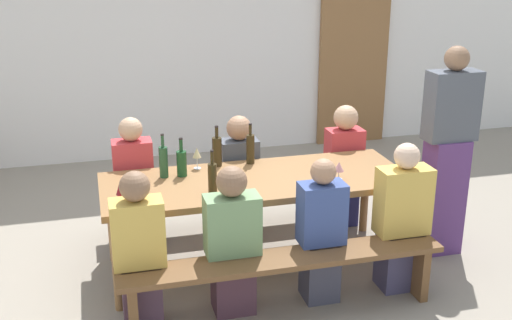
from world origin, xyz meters
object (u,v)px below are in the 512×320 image
Objects in this scene: seated_guest_near_2 at (321,234)px; standing_host at (447,157)px; bench_near at (284,268)px; wine_bottle_0 at (212,178)px; wine_glass_0 at (140,186)px; wine_glass_1 at (120,189)px; wine_glass_2 at (339,167)px; tasting_table at (256,187)px; wine_bottle_4 at (217,151)px; seated_guest_far_0 at (134,186)px; seated_guest_near_3 at (402,221)px; wine_bottle_2 at (250,148)px; wine_bottle_1 at (182,162)px; seated_guest_near_0 at (139,253)px; wine_bottle_3 at (163,161)px; bench_far at (235,190)px; wooden_door at (353,61)px; seated_guest_far_1 at (239,178)px; seated_guest_near_1 at (233,244)px; seated_guest_far_2 at (344,167)px; wine_glass_3 at (197,154)px.

standing_host is (1.24, 0.46, 0.33)m from seated_guest_near_2.
wine_bottle_0 is (-0.38, 0.53, 0.51)m from bench_near.
bench_near is at bearing -31.33° from wine_glass_0.
wine_glass_1 is at bearing 76.62° from seated_guest_near_2.
tasting_table is at bearing 163.03° from wine_glass_2.
wine_glass_1 is at bearing -141.86° from wine_bottle_4.
bench_near is 1.99× the size of seated_guest_far_0.
seated_guest_near_2 is at bearing 90.00° from seated_guest_near_3.
wine_bottle_2 is at bearing 30.34° from wine_glass_0.
tasting_table is at bearing -20.38° from wine_bottle_1.
wine_bottle_0 is 0.30× the size of seated_guest_near_0.
standing_host is (2.24, -0.35, -0.04)m from wine_bottle_3.
wine_bottle_0 is 0.99m from wine_glass_2.
wine_bottle_3 is at bearing 175.71° from wine_bottle_1.
seated_guest_near_2 is at bearing -90.00° from seated_guest_near_0.
wine_bottle_1 is 0.28× the size of seated_guest_near_0.
bench_far is (0.00, 0.74, -0.32)m from tasting_table.
wooden_door is 6.22× the size of wine_bottle_4.
seated_guest_far_1 is at bearing 43.76° from wine_bottle_4.
wooden_door is 13.78× the size of wine_glass_0.
wooden_door is at bearing -40.44° from seated_guest_near_0.
seated_guest_near_0 is at bearing -130.44° from wooden_door.
wine_glass_1 is 0.16× the size of seated_guest_near_0.
standing_host is at bearing 2.97° from wine_glass_2.
wine_bottle_3 is 0.60m from wine_glass_1.
seated_guest_near_1 is 1.00× the size of seated_guest_near_2.
bench_near is 0.39m from seated_guest_near_2.
wooden_door is 3.44m from wine_glass_2.
seated_guest_far_2 reaches higher than seated_guest_near_2.
wine_glass_3 is at bearing 152.67° from wine_glass_2.
wine_glass_0 reaches higher than bench_far.
wine_glass_1 is at bearing 80.76° from seated_guest_near_3.
wine_bottle_2 is at bearing -46.69° from seated_guest_near_0.
standing_host is (0.95, 0.05, -0.01)m from wine_glass_2.
wine_glass_0 is 0.52m from seated_guest_near_0.
bench_far is 0.65m from wine_bottle_2.
bench_near is 1.26m from wine_glass_3.
wooden_door is at bearing 60.91° from bench_near.
bench_near and bench_far have the same top height.
seated_guest_near_3 is (1.28, -0.00, 0.02)m from seated_guest_near_1.
bench_near is 1.74m from standing_host.
wine_bottle_4 is at bearing 101.75° from bench_near.
seated_guest_far_2 is (0.98, -0.15, 0.19)m from bench_far.
wine_glass_3 is 0.15× the size of seated_guest_far_0.
wine_glass_1 is 1.65m from wine_glass_2.
wine_bottle_2 is 0.32× the size of seated_guest_near_2.
seated_guest_near_0 is at bearing -58.53° from seated_guest_far_2.
wine_glass_0 is 0.85× the size of wine_glass_1.
seated_guest_far_2 is (0.03, 1.19, 0.02)m from seated_guest_near_3.
seated_guest_near_2 is at bearing 24.94° from bench_near.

